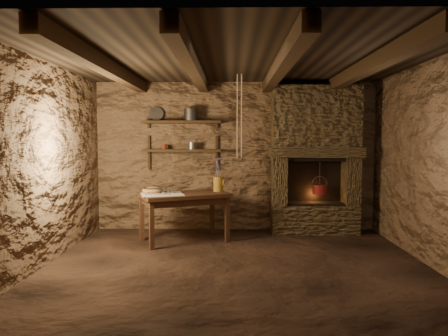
{
  "coord_description": "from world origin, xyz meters",
  "views": [
    {
      "loc": [
        -0.06,
        -5.1,
        1.49
      ],
      "look_at": [
        -0.16,
        0.9,
        1.08
      ],
      "focal_mm": 35.0,
      "sensor_mm": 36.0,
      "label": 1
    }
  ],
  "objects_px": {
    "wooden_bowl": "(152,190)",
    "iron_stockpot": "(191,116)",
    "work_table": "(184,215)",
    "red_pot": "(320,189)",
    "stoneware_jug": "(218,177)"
  },
  "relations": [
    {
      "from": "work_table",
      "to": "red_pot",
      "type": "xyz_separation_m",
      "value": [
        2.07,
        0.58,
        0.33
      ]
    },
    {
      "from": "red_pot",
      "to": "iron_stockpot",
      "type": "bearing_deg",
      "value": 176.61
    },
    {
      "from": "work_table",
      "to": "wooden_bowl",
      "type": "relative_size",
      "value": 4.72
    },
    {
      "from": "wooden_bowl",
      "to": "iron_stockpot",
      "type": "height_order",
      "value": "iron_stockpot"
    },
    {
      "from": "stoneware_jug",
      "to": "iron_stockpot",
      "type": "xyz_separation_m",
      "value": [
        -0.45,
        0.5,
        0.93
      ]
    },
    {
      "from": "work_table",
      "to": "stoneware_jug",
      "type": "height_order",
      "value": "stoneware_jug"
    },
    {
      "from": "iron_stockpot",
      "to": "wooden_bowl",
      "type": "bearing_deg",
      "value": -127.04
    },
    {
      "from": "wooden_bowl",
      "to": "stoneware_jug",
      "type": "bearing_deg",
      "value": 9.84
    },
    {
      "from": "stoneware_jug",
      "to": "red_pot",
      "type": "relative_size",
      "value": 0.94
    },
    {
      "from": "stoneware_jug",
      "to": "wooden_bowl",
      "type": "height_order",
      "value": "stoneware_jug"
    },
    {
      "from": "wooden_bowl",
      "to": "iron_stockpot",
      "type": "relative_size",
      "value": 1.34
    },
    {
      "from": "work_table",
      "to": "red_pot",
      "type": "height_order",
      "value": "red_pot"
    },
    {
      "from": "stoneware_jug",
      "to": "iron_stockpot",
      "type": "height_order",
      "value": "iron_stockpot"
    },
    {
      "from": "work_table",
      "to": "iron_stockpot",
      "type": "distance_m",
      "value": 1.63
    },
    {
      "from": "wooden_bowl",
      "to": "iron_stockpot",
      "type": "distance_m",
      "value": 1.4
    }
  ]
}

